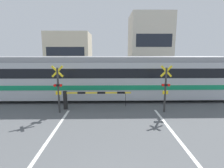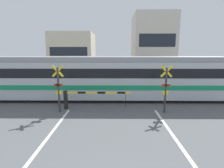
# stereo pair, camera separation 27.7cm
# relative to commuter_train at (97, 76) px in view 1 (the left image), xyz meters

# --- Properties ---
(rail_track_near) EXTENTS (50.00, 0.10, 0.08)m
(rail_track_near) POSITION_rel_commuter_train_xyz_m (1.09, -0.72, -1.65)
(rail_track_near) COLOR gray
(rail_track_near) RESTS_ON ground_plane
(rail_track_far) EXTENTS (50.00, 0.10, 0.08)m
(rail_track_far) POSITION_rel_commuter_train_xyz_m (1.09, 0.72, -1.65)
(rail_track_far) COLOR gray
(rail_track_far) RESTS_ON ground_plane
(commuter_train) EXTENTS (19.75, 3.06, 3.15)m
(commuter_train) POSITION_rel_commuter_train_xyz_m (0.00, 0.00, 0.00)
(commuter_train) COLOR #B7BCC1
(commuter_train) RESTS_ON ground_plane
(crossing_barrier_near) EXTENTS (4.14, 0.20, 1.14)m
(crossing_barrier_near) POSITION_rel_commuter_train_xyz_m (-0.69, -2.53, -0.88)
(crossing_barrier_near) COLOR black
(crossing_barrier_near) RESTS_ON ground_plane
(crossing_barrier_far) EXTENTS (4.14, 0.20, 1.14)m
(crossing_barrier_far) POSITION_rel_commuter_train_xyz_m (2.88, 2.93, -0.88)
(crossing_barrier_far) COLOR black
(crossing_barrier_far) RESTS_ON ground_plane
(crossing_signal_left) EXTENTS (0.68, 0.15, 2.75)m
(crossing_signal_left) POSITION_rel_commuter_train_xyz_m (-1.98, -3.16, -0.18)
(crossing_signal_left) COLOR #333333
(crossing_signal_left) RESTS_ON ground_plane
(crossing_signal_right) EXTENTS (0.68, 0.15, 2.75)m
(crossing_signal_right) POSITION_rel_commuter_train_xyz_m (4.17, -3.16, -0.18)
(crossing_signal_right) COLOR #333333
(crossing_signal_right) RESTS_ON ground_plane
(building_left_of_street) EXTENTS (6.56, 6.35, 6.44)m
(building_left_of_street) POSITION_rel_commuter_train_xyz_m (-5.41, 16.02, 1.53)
(building_left_of_street) COLOR beige
(building_left_of_street) RESTS_ON ground_plane
(building_right_of_street) EXTENTS (6.25, 6.35, 9.30)m
(building_right_of_street) POSITION_rel_commuter_train_xyz_m (7.44, 16.02, 2.97)
(building_right_of_street) COLOR beige
(building_right_of_street) RESTS_ON ground_plane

